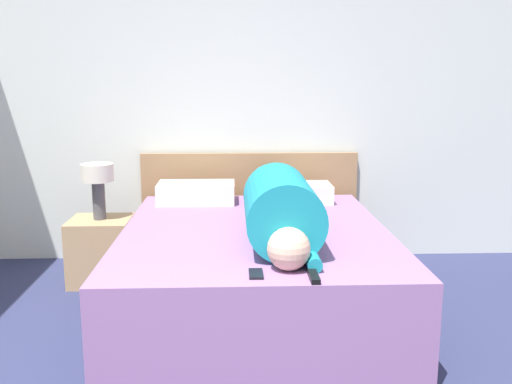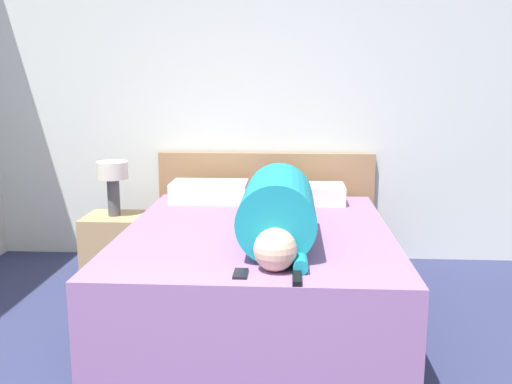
# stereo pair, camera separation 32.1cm
# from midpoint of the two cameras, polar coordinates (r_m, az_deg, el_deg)

# --- Properties ---
(wall_back) EXTENTS (5.07, 0.06, 2.60)m
(wall_back) POSITION_cam_midpoint_polar(r_m,az_deg,el_deg) (4.48, -5.74, 9.74)
(wall_back) COLOR silver
(wall_back) RESTS_ON ground_plane
(bed) EXTENTS (1.57, 1.97, 0.53)m
(bed) POSITION_cam_midpoint_polar(r_m,az_deg,el_deg) (3.49, -2.76, -7.90)
(bed) COLOR #936699
(bed) RESTS_ON ground_plane
(headboard) EXTENTS (1.69, 0.04, 0.85)m
(headboard) POSITION_cam_midpoint_polar(r_m,az_deg,el_deg) (4.51, -2.67, -1.45)
(headboard) COLOR #A37A51
(headboard) RESTS_ON ground_plane
(nightstand) EXTENTS (0.42, 0.39, 0.45)m
(nightstand) POSITION_cam_midpoint_polar(r_m,az_deg,el_deg) (4.21, -17.33, -5.63)
(nightstand) COLOR tan
(nightstand) RESTS_ON ground_plane
(table_lamp) EXTENTS (0.22, 0.22, 0.39)m
(table_lamp) POSITION_cam_midpoint_polar(r_m,az_deg,el_deg) (4.10, -17.74, 1.16)
(table_lamp) COLOR #4C4C51
(table_lamp) RESTS_ON nightstand
(person_lying) EXTENTS (0.39, 1.78, 0.39)m
(person_lying) POSITION_cam_midpoint_polar(r_m,az_deg,el_deg) (3.27, -0.59, -1.29)
(person_lying) COLOR #DBB293
(person_lying) RESTS_ON bed
(pillow_near_headboard) EXTENTS (0.55, 0.32, 0.14)m
(pillow_near_headboard) POSITION_cam_midpoint_polar(r_m,az_deg,el_deg) (4.15, -8.21, -0.08)
(pillow_near_headboard) COLOR silver
(pillow_near_headboard) RESTS_ON bed
(pillow_second) EXTENTS (0.52, 0.32, 0.13)m
(pillow_second) POSITION_cam_midpoint_polar(r_m,az_deg,el_deg) (4.14, 1.71, -0.10)
(pillow_second) COLOR silver
(pillow_second) RESTS_ON bed
(tv_remote) EXTENTS (0.04, 0.15, 0.02)m
(tv_remote) POSITION_cam_midpoint_polar(r_m,az_deg,el_deg) (2.56, 2.20, -8.53)
(tv_remote) COLOR black
(tv_remote) RESTS_ON bed
(cell_phone) EXTENTS (0.06, 0.13, 0.01)m
(cell_phone) POSITION_cam_midpoint_polar(r_m,az_deg,el_deg) (2.61, -3.56, -8.23)
(cell_phone) COLOR black
(cell_phone) RESTS_ON bed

